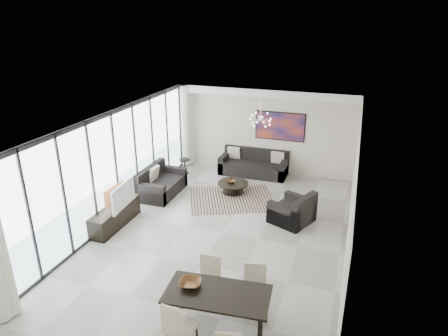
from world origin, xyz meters
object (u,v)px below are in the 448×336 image
at_px(coffee_table, 233,187).
at_px(tv_console, 115,216).
at_px(television, 119,195).
at_px(dining_table, 217,297).
at_px(sofa_main, 254,166).

distance_m(coffee_table, tv_console, 3.72).
bearing_deg(coffee_table, television, -126.61).
bearing_deg(tv_console, dining_table, -34.26).
bearing_deg(sofa_main, dining_table, -80.10).
relative_size(coffee_table, dining_table, 0.50).
relative_size(sofa_main, dining_table, 1.21).
bearing_deg(dining_table, sofa_main, 99.90).
bearing_deg(tv_console, television, 21.24).
bearing_deg(sofa_main, tv_console, -118.42).
bearing_deg(coffee_table, dining_table, -75.10).
bearing_deg(coffee_table, tv_console, -128.02).
height_order(coffee_table, dining_table, dining_table).
xyz_separation_m(sofa_main, dining_table, (1.25, -7.17, 0.38)).
bearing_deg(television, dining_table, -130.50).
xyz_separation_m(television, dining_table, (3.59, -2.62, -0.20)).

